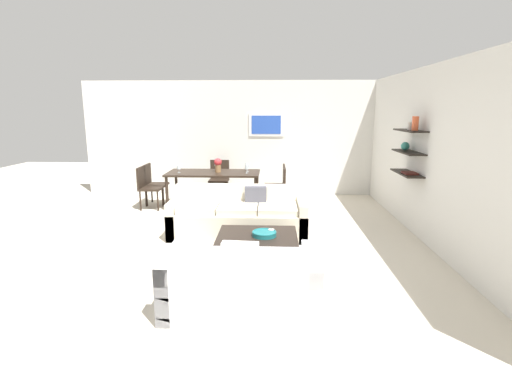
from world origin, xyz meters
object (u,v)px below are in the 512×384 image
at_px(wine_glass_right_near, 247,167).
at_px(centerpiece_vase, 218,164).
at_px(decorative_bowl, 264,233).
at_px(wine_glass_left_near, 179,168).
at_px(dining_chair_left_far, 153,181).
at_px(dining_chair_left_near, 147,185).
at_px(wine_glass_head, 216,164).
at_px(wine_glass_right_far, 247,166).
at_px(dining_table, 214,175).
at_px(candle_jar, 271,232).
at_px(dining_chair_right_far, 279,182).
at_px(dining_chair_head, 219,177).
at_px(dining_chair_right_near, 279,186).
at_px(sofa_beige, 239,217).
at_px(coffee_table, 257,250).
at_px(loveseat_white, 241,283).

bearing_deg(wine_glass_right_near, centerpiece_vase, 170.09).
distance_m(decorative_bowl, wine_glass_left_near, 3.49).
distance_m(dining_chair_left_far, dining_chair_left_near, 0.41).
relative_size(wine_glass_head, centerpiece_vase, 0.53).
distance_m(wine_glass_right_far, centerpiece_vase, 0.62).
bearing_deg(dining_table, wine_glass_right_far, 9.13).
bearing_deg(candle_jar, dining_chair_right_far, 87.39).
xyz_separation_m(decorative_bowl, dining_chair_left_far, (-2.50, 3.26, 0.09)).
xyz_separation_m(wine_glass_right_near, wine_glass_head, (-0.70, 0.51, -0.02)).
bearing_deg(centerpiece_vase, wine_glass_left_near, -172.47).
distance_m(dining_chair_head, wine_glass_right_near, 1.26).
relative_size(decorative_bowl, dining_chair_head, 0.37).
height_order(dining_chair_right_near, centerpiece_vase, centerpiece_vase).
height_order(wine_glass_head, wine_glass_right_far, wine_glass_right_far).
xyz_separation_m(dining_chair_right_far, dining_chair_head, (-1.37, 0.66, 0.00)).
xyz_separation_m(dining_chair_left_near, wine_glass_left_near, (0.66, 0.09, 0.35)).
distance_m(sofa_beige, dining_chair_right_far, 2.16).
distance_m(dining_chair_left_far, wine_glass_left_near, 0.82).
relative_size(dining_chair_right_far, dining_chair_head, 1.00).
relative_size(dining_table, wine_glass_right_far, 10.85).
bearing_deg(sofa_beige, wine_glass_right_near, 89.37).
height_order(candle_jar, dining_chair_left_near, dining_chair_left_near).
height_order(dining_chair_left_far, dining_chair_right_near, same).
relative_size(dining_chair_left_near, wine_glass_left_near, 5.86).
height_order(dining_chair_head, wine_glass_right_near, wine_glass_right_near).
distance_m(dining_chair_left_near, wine_glass_left_near, 0.76).
xyz_separation_m(decorative_bowl, wine_glass_left_near, (-1.83, 2.94, 0.44)).
distance_m(dining_chair_left_far, centerpiece_vase, 1.54).
bearing_deg(coffee_table, dining_chair_head, 104.66).
bearing_deg(wine_glass_right_far, coffee_table, -84.12).
height_order(dining_chair_head, wine_glass_left_near, wine_glass_left_near).
distance_m(loveseat_white, dining_chair_right_near, 4.13).
bearing_deg(coffee_table, dining_chair_right_near, 83.42).
distance_m(dining_table, wine_glass_right_far, 0.74).
bearing_deg(wine_glass_head, dining_chair_head, 90.00).
bearing_deg(decorative_bowl, wine_glass_head, 108.12).
relative_size(dining_chair_right_far, wine_glass_left_near, 5.86).
height_order(dining_table, wine_glass_left_near, wine_glass_left_near).
relative_size(decorative_bowl, wine_glass_right_near, 1.79).
bearing_deg(sofa_beige, decorative_bowl, -70.03).
bearing_deg(loveseat_white, dining_chair_left_near, 119.13).
xyz_separation_m(loveseat_white, dining_chair_left_far, (-2.28, 4.51, 0.21)).
xyz_separation_m(dining_chair_head, wine_glass_right_far, (0.70, -0.75, 0.37)).
bearing_deg(wine_glass_head, decorative_bowl, -71.88).
distance_m(candle_jar, wine_glass_right_far, 3.15).
distance_m(dining_chair_head, wine_glass_right_far, 1.09).
bearing_deg(wine_glass_right_far, sofa_beige, -90.55).
height_order(candle_jar, dining_chair_left_far, dining_chair_left_far).
bearing_deg(dining_table, centerpiece_vase, -4.17).
xyz_separation_m(decorative_bowl, dining_chair_left_near, (-2.50, 2.85, 0.09)).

